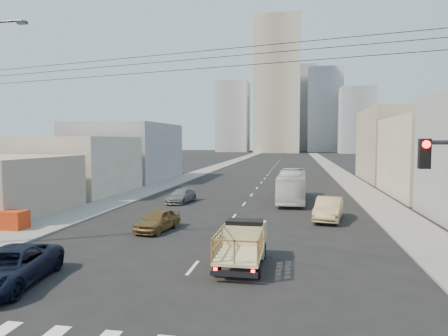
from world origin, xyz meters
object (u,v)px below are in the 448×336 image
(flatbed_pickup, at_px, (242,241))
(sedan_tan, at_px, (329,209))
(navy_pickup, at_px, (9,267))
(sedan_brown, at_px, (158,220))
(city_bus, at_px, (292,186))
(sedan_grey, at_px, (181,196))
(crate_stack, at_px, (11,220))

(flatbed_pickup, relative_size, sedan_tan, 0.91)
(navy_pickup, relative_size, sedan_tan, 1.07)
(sedan_brown, bearing_deg, city_bus, 69.30)
(navy_pickup, bearing_deg, city_bus, 57.75)
(sedan_tan, relative_size, sedan_grey, 1.18)
(flatbed_pickup, height_order, sedan_tan, flatbed_pickup)
(flatbed_pickup, distance_m, city_bus, 19.91)
(sedan_brown, bearing_deg, sedan_grey, 108.54)
(sedan_tan, bearing_deg, crate_stack, -150.70)
(flatbed_pickup, height_order, sedan_grey, flatbed_pickup)
(flatbed_pickup, height_order, city_bus, city_bus)
(sedan_tan, height_order, sedan_grey, sedan_tan)
(sedan_brown, bearing_deg, navy_pickup, -94.16)
(flatbed_pickup, bearing_deg, navy_pickup, -154.11)
(flatbed_pickup, distance_m, navy_pickup, 9.56)
(flatbed_pickup, bearing_deg, sedan_brown, 136.00)
(flatbed_pickup, bearing_deg, city_bus, 84.10)
(sedan_brown, distance_m, sedan_tan, 12.03)
(crate_stack, bearing_deg, flatbed_pickup, -15.77)
(crate_stack, bearing_deg, sedan_brown, 10.27)
(city_bus, bearing_deg, sedan_brown, -119.28)
(sedan_brown, bearing_deg, flatbed_pickup, -34.31)
(sedan_brown, bearing_deg, crate_stack, -160.04)
(sedan_grey, bearing_deg, navy_pickup, -83.81)
(sedan_brown, distance_m, crate_stack, 9.15)
(city_bus, height_order, sedan_grey, city_bus)
(navy_pickup, distance_m, crate_stack, 10.66)
(navy_pickup, relative_size, city_bus, 0.51)
(crate_stack, bearing_deg, sedan_tan, 19.34)
(sedan_grey, bearing_deg, sedan_brown, -72.93)
(flatbed_pickup, distance_m, sedan_grey, 18.73)
(flatbed_pickup, bearing_deg, crate_stack, 164.23)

